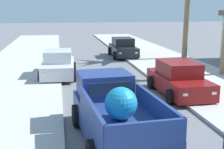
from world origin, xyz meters
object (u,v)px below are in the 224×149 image
car_right_mid (58,65)px  pickup_truck (115,114)px  car_left_far (179,79)px  car_left_mid (123,48)px

car_right_mid → pickup_truck: bearing=-79.9°
car_right_mid → car_left_far: (5.44, -4.79, 0.00)m
car_right_mid → car_left_mid: bearing=52.1°
car_right_mid → car_left_far: same height
pickup_truck → car_right_mid: pickup_truck is taller
pickup_truck → car_right_mid: 9.37m
pickup_truck → car_right_mid: (-1.64, 9.23, -0.10)m
pickup_truck → car_left_far: (3.80, 4.44, -0.10)m
pickup_truck → car_left_far: bearing=49.4°
pickup_truck → car_right_mid: size_ratio=1.23×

